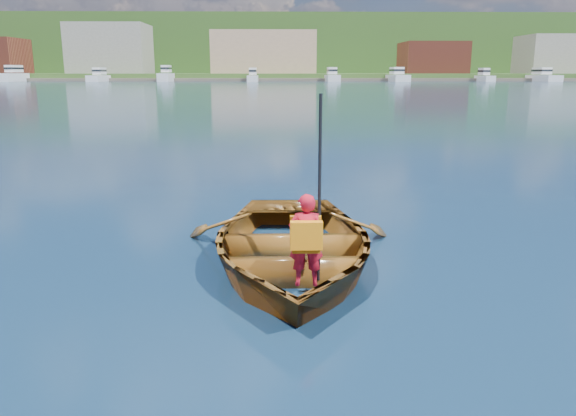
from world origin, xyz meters
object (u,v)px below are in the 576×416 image
at_px(child_paddler, 306,238).
at_px(rowboat, 290,245).
at_px(dock, 309,80).
at_px(marina_yachts, 287,76).

bearing_deg(child_paddler, rowboat, 99.45).
bearing_deg(dock, rowboat, -93.31).
bearing_deg(rowboat, dock, 86.69).
relative_size(dock, marina_yachts, 1.13).
height_order(child_paddler, marina_yachts, marina_yachts).
bearing_deg(rowboat, child_paddler, -80.55).
height_order(rowboat, dock, dock).
distance_m(rowboat, child_paddler, 0.98).
distance_m(child_paddler, dock, 148.98).
relative_size(rowboat, marina_yachts, 0.03).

